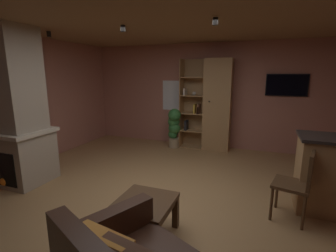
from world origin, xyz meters
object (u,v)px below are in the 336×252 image
at_px(stone_fireplace, 16,115).
at_px(potted_floor_plant, 174,126).
at_px(dining_chair, 299,181).
at_px(coffee_table, 145,208).
at_px(wall_mounted_tv, 287,85).
at_px(bookshelf_cabinet, 214,106).
at_px(table_book_0, 147,200).

distance_m(stone_fireplace, potted_floor_plant, 3.37).
bearing_deg(dining_chair, potted_floor_plant, 135.57).
height_order(stone_fireplace, potted_floor_plant, stone_fireplace).
bearing_deg(potted_floor_plant, coffee_table, -76.23).
distance_m(stone_fireplace, wall_mounted_tv, 5.35).
bearing_deg(bookshelf_cabinet, coffee_table, -91.63).
xyz_separation_m(dining_chair, potted_floor_plant, (-2.48, 2.43, 0.02)).
height_order(bookshelf_cabinet, coffee_table, bookshelf_cabinet).
bearing_deg(coffee_table, stone_fireplace, 167.05).
relative_size(bookshelf_cabinet, dining_chair, 2.36).
bearing_deg(potted_floor_plant, stone_fireplace, -122.57).
bearing_deg(bookshelf_cabinet, wall_mounted_tv, 7.75).
bearing_deg(dining_chair, bookshelf_cabinet, 120.47).
xyz_separation_m(stone_fireplace, potted_floor_plant, (1.78, 2.79, -0.60)).
distance_m(stone_fireplace, table_book_0, 2.80).
distance_m(dining_chair, potted_floor_plant, 3.47).
distance_m(coffee_table, potted_floor_plant, 3.50).
distance_m(table_book_0, dining_chair, 1.89).
bearing_deg(coffee_table, bookshelf_cabinet, 88.37).
xyz_separation_m(stone_fireplace, table_book_0, (2.65, -0.61, -0.70)).
bearing_deg(table_book_0, wall_mounted_tv, 67.01).
height_order(bookshelf_cabinet, dining_chair, bookshelf_cabinet).
bearing_deg(table_book_0, stone_fireplace, 166.95).
bearing_deg(bookshelf_cabinet, table_book_0, -91.10).
relative_size(stone_fireplace, dining_chair, 2.78).
bearing_deg(dining_chair, coffee_table, -149.82).
relative_size(dining_chair, wall_mounted_tv, 1.07).
xyz_separation_m(coffee_table, wall_mounted_tv, (1.65, 3.80, 1.22)).
bearing_deg(stone_fireplace, table_book_0, -13.05).
relative_size(coffee_table, dining_chair, 0.71).
bearing_deg(bookshelf_cabinet, potted_floor_plant, -167.98).
height_order(stone_fireplace, dining_chair, stone_fireplace).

